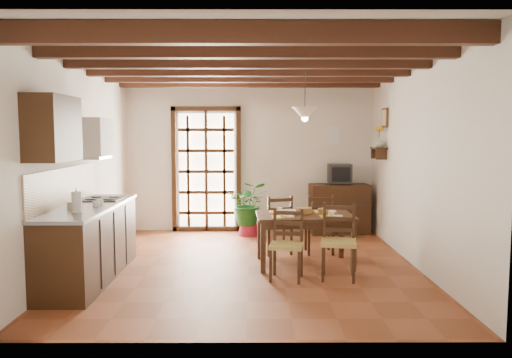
{
  "coord_description": "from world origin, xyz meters",
  "views": [
    {
      "loc": [
        0.07,
        -6.65,
        1.8
      ],
      "look_at": [
        0.1,
        0.4,
        1.15
      ],
      "focal_mm": 35.0,
      "sensor_mm": 36.0,
      "label": 1
    }
  ],
  "objects_px": {
    "sideboard": "(339,209)",
    "kitchen_counter": "(90,241)",
    "chair_near_left": "(287,258)",
    "chair_far_right": "(319,235)",
    "chair_far_left": "(277,235)",
    "crt_tv": "(340,174)",
    "pendant_lamp": "(305,112)",
    "chair_near_right": "(338,255)",
    "dining_table": "(305,221)",
    "potted_plant": "(249,203)"
  },
  "relations": [
    {
      "from": "dining_table",
      "to": "chair_near_left",
      "type": "distance_m",
      "value": 0.81
    },
    {
      "from": "chair_far_left",
      "to": "pendant_lamp",
      "type": "relative_size",
      "value": 1.05
    },
    {
      "from": "chair_far_left",
      "to": "crt_tv",
      "type": "bearing_deg",
      "value": -144.48
    },
    {
      "from": "kitchen_counter",
      "to": "chair_far_right",
      "type": "relative_size",
      "value": 2.51
    },
    {
      "from": "chair_far_left",
      "to": "crt_tv",
      "type": "xyz_separation_m",
      "value": [
        1.19,
        1.53,
        0.8
      ]
    },
    {
      "from": "chair_near_right",
      "to": "kitchen_counter",
      "type": "bearing_deg",
      "value": -170.17
    },
    {
      "from": "dining_table",
      "to": "pendant_lamp",
      "type": "relative_size",
      "value": 1.57
    },
    {
      "from": "chair_far_right",
      "to": "kitchen_counter",
      "type": "bearing_deg",
      "value": 21.8
    },
    {
      "from": "kitchen_counter",
      "to": "potted_plant",
      "type": "bearing_deg",
      "value": 53.94
    },
    {
      "from": "chair_near_left",
      "to": "sideboard",
      "type": "distance_m",
      "value": 3.07
    },
    {
      "from": "chair_near_right",
      "to": "sideboard",
      "type": "relative_size",
      "value": 0.89
    },
    {
      "from": "chair_far_left",
      "to": "sideboard",
      "type": "relative_size",
      "value": 0.85
    },
    {
      "from": "chair_far_right",
      "to": "pendant_lamp",
      "type": "relative_size",
      "value": 1.06
    },
    {
      "from": "chair_near_left",
      "to": "chair_far_right",
      "type": "bearing_deg",
      "value": 77.67
    },
    {
      "from": "chair_far_right",
      "to": "pendant_lamp",
      "type": "xyz_separation_m",
      "value": [
        -0.29,
        -0.57,
        1.8
      ]
    },
    {
      "from": "chair_far_right",
      "to": "chair_far_left",
      "type": "bearing_deg",
      "value": 0.78
    },
    {
      "from": "chair_far_left",
      "to": "potted_plant",
      "type": "distance_m",
      "value": 1.46
    },
    {
      "from": "chair_near_left",
      "to": "chair_far_left",
      "type": "distance_m",
      "value": 1.32
    },
    {
      "from": "dining_table",
      "to": "chair_far_left",
      "type": "relative_size",
      "value": 1.5
    },
    {
      "from": "sideboard",
      "to": "pendant_lamp",
      "type": "height_order",
      "value": "pendant_lamp"
    },
    {
      "from": "chair_near_right",
      "to": "chair_far_right",
      "type": "relative_size",
      "value": 1.03
    },
    {
      "from": "kitchen_counter",
      "to": "chair_far_left",
      "type": "bearing_deg",
      "value": 28.64
    },
    {
      "from": "chair_near_left",
      "to": "pendant_lamp",
      "type": "distance_m",
      "value": 1.99
    },
    {
      "from": "chair_near_right",
      "to": "crt_tv",
      "type": "xyz_separation_m",
      "value": [
        0.48,
        2.81,
        0.79
      ]
    },
    {
      "from": "dining_table",
      "to": "chair_far_right",
      "type": "bearing_deg",
      "value": 63.93
    },
    {
      "from": "dining_table",
      "to": "chair_near_left",
      "type": "height_order",
      "value": "chair_near_left"
    },
    {
      "from": "sideboard",
      "to": "crt_tv",
      "type": "relative_size",
      "value": 2.53
    },
    {
      "from": "chair_near_left",
      "to": "chair_far_right",
      "type": "xyz_separation_m",
      "value": [
        0.58,
        1.35,
        0.01
      ]
    },
    {
      "from": "kitchen_counter",
      "to": "crt_tv",
      "type": "xyz_separation_m",
      "value": [
        3.56,
        2.82,
        0.6
      ]
    },
    {
      "from": "chair_near_left",
      "to": "potted_plant",
      "type": "distance_m",
      "value": 2.74
    },
    {
      "from": "chair_near_left",
      "to": "potted_plant",
      "type": "height_order",
      "value": "potted_plant"
    },
    {
      "from": "chair_near_right",
      "to": "pendant_lamp",
      "type": "bearing_deg",
      "value": 125.44
    },
    {
      "from": "sideboard",
      "to": "crt_tv",
      "type": "xyz_separation_m",
      "value": [
        0.0,
        -0.01,
        0.63
      ]
    },
    {
      "from": "chair_near_right",
      "to": "pendant_lamp",
      "type": "distance_m",
      "value": 1.97
    },
    {
      "from": "chair_far_left",
      "to": "kitchen_counter",
      "type": "bearing_deg",
      "value": 12.11
    },
    {
      "from": "dining_table",
      "to": "chair_far_left",
      "type": "distance_m",
      "value": 0.81
    },
    {
      "from": "crt_tv",
      "to": "pendant_lamp",
      "type": "distance_m",
      "value": 2.45
    },
    {
      "from": "chair_near_right",
      "to": "sideboard",
      "type": "xyz_separation_m",
      "value": [
        0.48,
        2.82,
        0.15
      ]
    },
    {
      "from": "kitchen_counter",
      "to": "chair_near_left",
      "type": "bearing_deg",
      "value": -0.64
    },
    {
      "from": "chair_near_right",
      "to": "chair_far_left",
      "type": "xyz_separation_m",
      "value": [
        -0.71,
        1.29,
        -0.01
      ]
    },
    {
      "from": "sideboard",
      "to": "pendant_lamp",
      "type": "relative_size",
      "value": 1.24
    },
    {
      "from": "dining_table",
      "to": "potted_plant",
      "type": "bearing_deg",
      "value": 108.57
    },
    {
      "from": "dining_table",
      "to": "pendant_lamp",
      "type": "height_order",
      "value": "pendant_lamp"
    },
    {
      "from": "chair_far_left",
      "to": "potted_plant",
      "type": "bearing_deg",
      "value": -88.9
    },
    {
      "from": "chair_near_left",
      "to": "chair_near_right",
      "type": "bearing_deg",
      "value": 13.7
    },
    {
      "from": "chair_near_right",
      "to": "chair_far_left",
      "type": "bearing_deg",
      "value": 128.58
    },
    {
      "from": "sideboard",
      "to": "kitchen_counter",
      "type": "bearing_deg",
      "value": -146.12
    },
    {
      "from": "kitchen_counter",
      "to": "pendant_lamp",
      "type": "distance_m",
      "value": 3.24
    },
    {
      "from": "potted_plant",
      "to": "chair_far_right",
      "type": "bearing_deg",
      "value": -51.12
    },
    {
      "from": "sideboard",
      "to": "potted_plant",
      "type": "height_order",
      "value": "potted_plant"
    }
  ]
}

